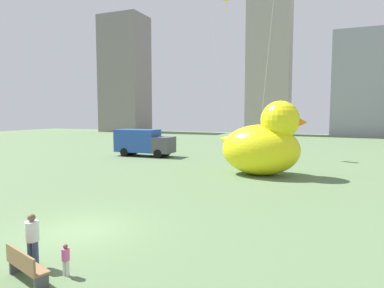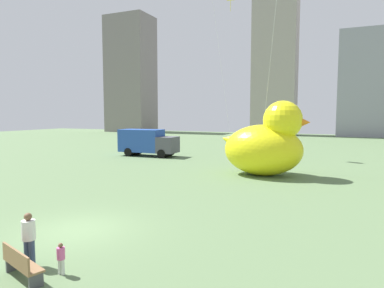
{
  "view_description": "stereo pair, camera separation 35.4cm",
  "coord_description": "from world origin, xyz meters",
  "px_view_note": "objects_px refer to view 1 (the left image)",
  "views": [
    {
      "loc": [
        8.93,
        -10.2,
        4.55
      ],
      "look_at": [
        2.41,
        5.58,
        3.02
      ],
      "focal_mm": 31.75,
      "sensor_mm": 36.0,
      "label": 1
    },
    {
      "loc": [
        9.25,
        -10.06,
        4.55
      ],
      "look_at": [
        2.41,
        5.58,
        3.02
      ],
      "focal_mm": 31.75,
      "sensor_mm": 36.0,
      "label": 2
    }
  ],
  "objects_px": {
    "person_child": "(66,258)",
    "box_truck": "(143,143)",
    "person_adult": "(32,238)",
    "giant_inflatable_duck": "(264,144)",
    "park_bench": "(25,265)"
  },
  "relations": [
    {
      "from": "park_bench",
      "to": "box_truck",
      "type": "height_order",
      "value": "box_truck"
    },
    {
      "from": "person_adult",
      "to": "box_truck",
      "type": "xyz_separation_m",
      "value": [
        -10.53,
        24.26,
        0.56
      ]
    },
    {
      "from": "box_truck",
      "to": "person_adult",
      "type": "bearing_deg",
      "value": -66.52
    },
    {
      "from": "person_adult",
      "to": "park_bench",
      "type": "bearing_deg",
      "value": -54.4
    },
    {
      "from": "person_child",
      "to": "person_adult",
      "type": "bearing_deg",
      "value": 176.69
    },
    {
      "from": "person_child",
      "to": "box_truck",
      "type": "bearing_deg",
      "value": 115.98
    },
    {
      "from": "person_adult",
      "to": "person_child",
      "type": "relative_size",
      "value": 1.75
    },
    {
      "from": "person_adult",
      "to": "person_child",
      "type": "height_order",
      "value": "person_adult"
    },
    {
      "from": "person_adult",
      "to": "box_truck",
      "type": "height_order",
      "value": "box_truck"
    },
    {
      "from": "person_child",
      "to": "giant_inflatable_duck",
      "type": "relative_size",
      "value": 0.14
    },
    {
      "from": "person_adult",
      "to": "giant_inflatable_duck",
      "type": "height_order",
      "value": "giant_inflatable_duck"
    },
    {
      "from": "park_bench",
      "to": "person_adult",
      "type": "bearing_deg",
      "value": 125.6
    },
    {
      "from": "park_bench",
      "to": "person_child",
      "type": "relative_size",
      "value": 1.88
    },
    {
      "from": "person_adult",
      "to": "person_child",
      "type": "distance_m",
      "value": 1.38
    },
    {
      "from": "person_child",
      "to": "giant_inflatable_duck",
      "type": "height_order",
      "value": "giant_inflatable_duck"
    }
  ]
}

